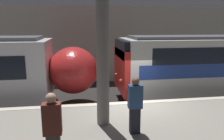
% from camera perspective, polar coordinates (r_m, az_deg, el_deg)
% --- Properties ---
extents(ground_plane, '(120.00, 120.00, 0.00)m').
position_cam_1_polar(ground_plane, '(9.31, 5.53, -14.10)').
color(ground_plane, '#282623').
extents(station_rear_barrier, '(50.00, 0.15, 5.38)m').
position_cam_1_polar(station_rear_barrier, '(15.64, -0.78, 6.70)').
color(station_rear_barrier, '#B2AD9E').
rests_on(station_rear_barrier, ground).
extents(support_pillar_near, '(0.38, 0.38, 3.81)m').
position_cam_1_polar(support_pillar_near, '(6.44, -2.43, 1.79)').
color(support_pillar_near, slate).
rests_on(support_pillar_near, platform).
extents(person_waiting, '(0.38, 0.24, 1.67)m').
position_cam_1_polar(person_waiting, '(4.86, -15.23, -14.67)').
color(person_waiting, '#473D33').
rests_on(person_waiting, platform).
extents(person_walking, '(0.38, 0.24, 1.62)m').
position_cam_1_polar(person_walking, '(6.15, 6.05, -8.93)').
color(person_walking, black).
rests_on(person_walking, platform).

